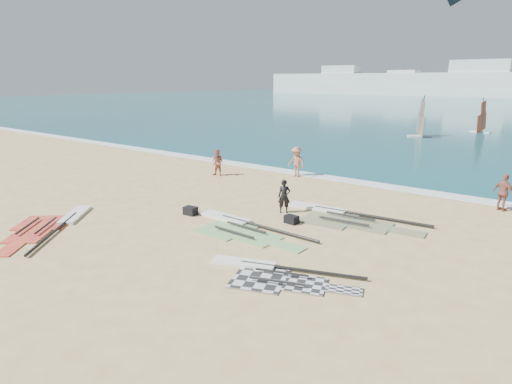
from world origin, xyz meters
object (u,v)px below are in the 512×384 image
Objects in this scene: rig_red at (53,224)px; beachgoer_back at (504,193)px; person_wetsuit at (284,196)px; beachgoer_left at (218,163)px; beachgoer_mid at (296,162)px; rig_grey at (269,273)px; rig_orange at (340,216)px; rig_green at (238,227)px; gear_bag_far at (291,219)px; gear_bag_near at (190,211)px.

beachgoer_back is at bearing 93.35° from rig_red.
person_wetsuit is 8.49m from beachgoer_left.
beachgoer_mid reaches higher than rig_red.
rig_grey is 13.95m from beachgoer_mid.
rig_orange is 7.71m from beachgoer_back.
rig_red is at bearing -143.42° from rig_green.
beachgoer_back is (6.73, 7.36, 0.69)m from gear_bag_far.
beachgoer_back is at bearing 47.57° from gear_bag_far.
beachgoer_mid is at bearing 130.63° from rig_orange.
rig_green is at bearing -66.52° from beachgoer_mid.
person_wetsuit is (-1.06, 1.02, 0.60)m from gear_bag_far.
gear_bag_far is at bearing 75.23° from beachgoer_back.
rig_grey is at bearing -95.02° from person_wetsuit.
rig_orange is at bearing 72.00° from beachgoer_back.
rig_grey is 6.60m from rig_orange.
beachgoer_left is (-9.85, 2.90, 0.78)m from rig_orange.
beachgoer_left reaches higher than rig_red.
beachgoer_left is at bearing 118.81° from rig_grey.
gear_bag_near is at bearing -179.19° from rig_green.
rig_red is 19.85m from beachgoer_back.
beachgoer_left is 4.88m from beachgoer_mid.
person_wetsuit reaches higher than rig_orange.
rig_red is 2.89× the size of beachgoer_mid.
rig_grey is 3.29× the size of person_wetsuit.
gear_bag_near is at bearing 101.89° from rig_red.
person_wetsuit is at bearing 84.42° from rig_green.
person_wetsuit reaches higher than gear_bag_far.
gear_bag_near is 7.99m from beachgoer_left.
rig_grey is at bearing -36.42° from rig_green.
gear_bag_far is at bearing 88.90° from rig_red.
beachgoer_back is (4.64, 11.90, 0.81)m from rig_grey.
gear_bag_near is at bearing -173.36° from person_wetsuit.
rig_green is 7.71m from rig_red.
rig_red is 5.68m from gear_bag_near.
gear_bag_far is at bearing 53.37° from rig_green.
rig_green is 2.92m from person_wetsuit.
rig_green is at bearing -130.21° from rig_orange.
rig_green is at bearing -128.33° from gear_bag_far.
rig_grey is at bearing -56.39° from beachgoer_mid.
beachgoer_back is (11.32, -0.31, -0.07)m from beachgoer_mid.
rig_orange is 11.34× the size of gear_bag_near.
rig_red is 3.52× the size of person_wetsuit.
rig_green is at bearing 122.12° from rig_grey.
rig_red is at bearing -142.78° from rig_orange.
rig_green is 1.10× the size of rig_red.
beachgoer_back is at bearing 39.75° from gear_bag_near.
beachgoer_left reaches higher than rig_grey.
rig_grey is at bearing -23.88° from gear_bag_near.
gear_bag_near is at bearing -68.76° from beachgoer_left.
gear_bag_far reaches higher than rig_orange.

